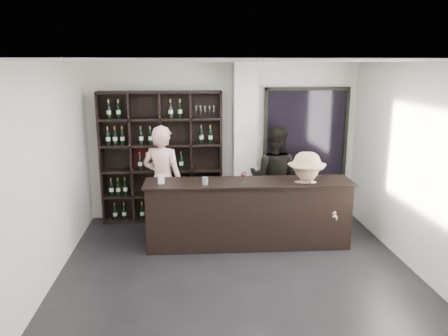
{
  "coord_description": "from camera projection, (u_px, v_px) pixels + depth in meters",
  "views": [
    {
      "loc": [
        -0.64,
        -5.3,
        2.87
      ],
      "look_at": [
        -0.13,
        1.1,
        1.33
      ],
      "focal_mm": 35.0,
      "sensor_mm": 36.0,
      "label": 1
    }
  ],
  "objects": [
    {
      "name": "taster_pink",
      "position": [
        163.0,
        181.0,
        7.34
      ],
      "size": [
        0.8,
        0.66,
        1.89
      ],
      "primitive_type": "imported",
      "rotation": [
        0.0,
        0.0,
        2.79
      ],
      "color": "beige",
      "rests_on": "floor"
    },
    {
      "name": "glass_panel",
      "position": [
        305.0,
        143.0,
        8.26
      ],
      "size": [
        1.6,
        0.08,
        2.1
      ],
      "color": "black",
      "rests_on": "floor"
    },
    {
      "name": "wine_glass",
      "position": [
        244.0,
        176.0,
        6.73
      ],
      "size": [
        0.1,
        0.1,
        0.2
      ],
      "primitive_type": null,
      "rotation": [
        0.0,
        0.0,
        -0.21
      ],
      "color": "white",
      "rests_on": "tasting_counter"
    },
    {
      "name": "tasting_counter",
      "position": [
        248.0,
        214.0,
        6.96
      ],
      "size": [
        3.27,
        0.68,
        1.08
      ],
      "rotation": [
        0.0,
        0.0,
        -0.02
      ],
      "color": "black",
      "rests_on": "floor"
    },
    {
      "name": "floor",
      "position": [
        240.0,
        283.0,
        5.85
      ],
      "size": [
        5.0,
        5.5,
        0.01
      ],
      "primitive_type": "cube",
      "color": "black",
      "rests_on": "ground"
    },
    {
      "name": "customer",
      "position": [
        305.0,
        201.0,
        6.78
      ],
      "size": [
        1.09,
        0.72,
        1.57
      ],
      "primitive_type": "imported",
      "rotation": [
        0.0,
        0.0,
        -0.15
      ],
      "color": "tan",
      "rests_on": "floor"
    },
    {
      "name": "structural_column",
      "position": [
        244.0,
        144.0,
        7.94
      ],
      "size": [
        0.4,
        0.4,
        2.9
      ],
      "primitive_type": "cube",
      "color": "silver",
      "rests_on": "floor"
    },
    {
      "name": "wine_shelf",
      "position": [
        162.0,
        157.0,
        7.97
      ],
      "size": [
        2.2,
        0.35,
        2.4
      ],
      "primitive_type": null,
      "color": "black",
      "rests_on": "floor"
    },
    {
      "name": "card_stand",
      "position": [
        161.0,
        179.0,
        6.67
      ],
      "size": [
        0.09,
        0.05,
        0.14
      ],
      "primitive_type": "cube",
      "rotation": [
        0.0,
        0.0,
        0.0
      ],
      "color": "white",
      "rests_on": "tasting_counter"
    },
    {
      "name": "napkin_stack",
      "position": [
        304.0,
        179.0,
        6.95
      ],
      "size": [
        0.13,
        0.13,
        0.02
      ],
      "primitive_type": "cube",
      "rotation": [
        0.0,
        0.0,
        -0.2
      ],
      "color": "white",
      "rests_on": "tasting_counter"
    },
    {
      "name": "spit_cup",
      "position": [
        205.0,
        181.0,
        6.63
      ],
      "size": [
        0.1,
        0.1,
        0.11
      ],
      "primitive_type": "cylinder",
      "rotation": [
        0.0,
        0.0,
        -0.22
      ],
      "color": "silver",
      "rests_on": "tasting_counter"
    },
    {
      "name": "taster_black",
      "position": [
        274.0,
        177.0,
        7.75
      ],
      "size": [
        1.05,
        0.93,
        1.81
      ],
      "primitive_type": "imported",
      "rotation": [
        0.0,
        0.0,
        2.82
      ],
      "color": "black",
      "rests_on": "floor"
    }
  ]
}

